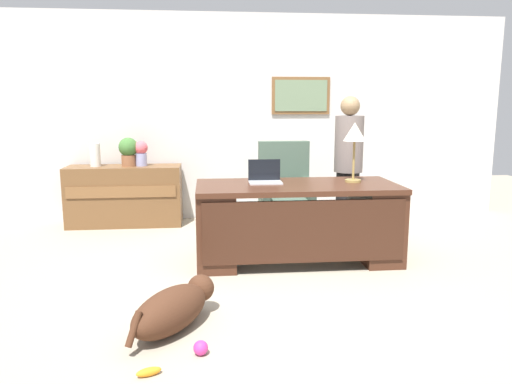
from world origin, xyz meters
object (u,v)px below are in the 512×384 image
at_px(dog_lying, 174,308).
at_px(vase_empty, 95,155).
at_px(credenza, 125,196).
at_px(laptop, 265,177).
at_px(armchair, 285,194).
at_px(potted_plant, 128,150).
at_px(vase_with_flowers, 141,152).
at_px(dog_toy_bone, 149,372).
at_px(desk, 297,219).
at_px(person_standing, 348,167).
at_px(dog_toy_ball, 201,348).
at_px(desk_lamp, 355,136).

relative_size(dog_lying, vase_empty, 2.67).
relative_size(credenza, laptop, 4.46).
bearing_deg(armchair, potted_plant, 159.84).
distance_m(vase_with_flowers, dog_toy_bone, 3.79).
distance_m(desk, potted_plant, 2.56).
bearing_deg(person_standing, armchair, 163.06).
distance_m(dog_lying, dog_toy_bone, 0.60).
bearing_deg(dog_toy_ball, desk, 62.37).
distance_m(person_standing, dog_toy_bone, 3.46).
xyz_separation_m(armchair, dog_toy_bone, (-1.26, -2.96, -0.47)).
bearing_deg(laptop, credenza, 136.79).
bearing_deg(armchair, dog_lying, -115.80).
xyz_separation_m(credenza, vase_with_flowers, (0.23, 0.00, 0.55)).
height_order(vase_with_flowers, dog_toy_ball, vase_with_flowers).
xyz_separation_m(credenza, potted_plant, (0.07, 0.00, 0.58)).
xyz_separation_m(armchair, dog_toy_ball, (-0.96, -2.75, -0.44)).
height_order(armchair, vase_with_flowers, armchair).
xyz_separation_m(desk, person_standing, (0.72, 0.77, 0.41)).
distance_m(armchair, laptop, 0.96).
height_order(credenza, desk_lamp, desk_lamp).
height_order(dog_lying, vase_with_flowers, vase_with_flowers).
bearing_deg(armchair, dog_toy_ball, -109.35).
bearing_deg(vase_empty, dog_toy_bone, -73.97).
bearing_deg(desk, dog_toy_bone, -121.62).
xyz_separation_m(desk_lamp, dog_toy_bone, (-1.80, -2.08, -1.20)).
height_order(desk_lamp, vase_empty, desk_lamp).
bearing_deg(armchair, credenza, 160.54).
bearing_deg(credenza, dog_toy_bone, -79.04).
bearing_deg(dog_toy_ball, dog_lying, 116.68).
xyz_separation_m(potted_plant, dog_toy_ball, (0.93, -3.44, -0.91)).
bearing_deg(dog_toy_ball, laptop, 72.02).
bearing_deg(dog_toy_ball, desk_lamp, 51.25).
distance_m(credenza, dog_lying, 3.19).
height_order(person_standing, dog_toy_bone, person_standing).
relative_size(credenza, armchair, 1.30).
height_order(person_standing, vase_empty, person_standing).
xyz_separation_m(desk, dog_lying, (-1.11, -1.40, -0.27)).
xyz_separation_m(vase_empty, potted_plant, (0.41, 0.00, 0.05)).
distance_m(desk_lamp, dog_toy_ball, 2.68).
xyz_separation_m(credenza, dog_toy_bone, (0.71, -3.65, -0.36)).
distance_m(dog_lying, dog_toy_ball, 0.43).
bearing_deg(potted_plant, vase_with_flowers, 0.00).
distance_m(laptop, dog_toy_ball, 2.16).
bearing_deg(dog_lying, vase_with_flowers, 100.84).
bearing_deg(potted_plant, dog_lying, -76.38).
height_order(credenza, laptop, laptop).
bearing_deg(dog_toy_ball, armchair, 70.65).
xyz_separation_m(laptop, desk_lamp, (0.88, -0.04, 0.40)).
xyz_separation_m(armchair, dog_lying, (-1.15, -2.38, -0.34)).
xyz_separation_m(armchair, potted_plant, (-1.89, 0.70, 0.47)).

